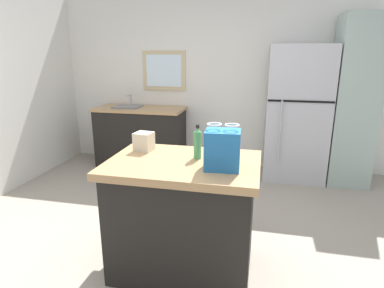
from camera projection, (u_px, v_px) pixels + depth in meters
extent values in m
plane|color=#9E9384|center=(187.00, 254.00, 2.83)|extent=(6.21, 6.21, 0.00)
cube|color=silver|center=(226.00, 82.00, 4.87)|extent=(5.17, 0.10, 2.57)
cube|color=#CCB78C|center=(164.00, 71.00, 4.97)|extent=(0.68, 0.04, 0.60)
cube|color=white|center=(164.00, 71.00, 4.95)|extent=(0.56, 0.02, 0.48)
cube|color=black|center=(184.00, 219.00, 2.56)|extent=(1.06, 0.73, 0.87)
cube|color=tan|center=(183.00, 165.00, 2.43)|extent=(1.14, 0.81, 0.06)
cube|color=#B7B7BC|center=(297.00, 114.00, 4.38)|extent=(0.82, 0.64, 1.82)
cube|color=black|center=(301.00, 101.00, 4.01)|extent=(0.80, 0.01, 0.02)
cylinder|color=#B7B7BC|center=(280.00, 132.00, 4.15)|extent=(0.02, 0.02, 0.82)
cube|color=#9EB2A8|center=(353.00, 103.00, 4.18)|extent=(0.52, 0.61, 2.18)
cube|color=black|center=(141.00, 138.00, 5.01)|extent=(1.31, 0.59, 0.87)
cube|color=tan|center=(140.00, 109.00, 4.89)|extent=(1.35, 0.63, 0.04)
cube|color=slate|center=(128.00, 110.00, 4.94)|extent=(0.40, 0.32, 0.14)
cylinder|color=#B7B7BC|center=(131.00, 100.00, 5.03)|extent=(0.03, 0.03, 0.18)
cylinder|color=#B7B7BC|center=(129.00, 95.00, 4.94)|extent=(0.02, 0.14, 0.02)
cube|color=#236BAD|center=(223.00, 150.00, 2.23)|extent=(0.25, 0.21, 0.28)
torus|color=white|center=(214.00, 124.00, 2.19)|extent=(0.11, 0.11, 0.01)
torus|color=white|center=(232.00, 125.00, 2.17)|extent=(0.11, 0.11, 0.01)
cube|color=beige|center=(144.00, 142.00, 2.66)|extent=(0.16, 0.15, 0.15)
cylinder|color=#4C9956|center=(197.00, 145.00, 2.46)|extent=(0.06, 0.06, 0.21)
cone|color=#4C9956|center=(198.00, 130.00, 2.43)|extent=(0.05, 0.05, 0.03)
cylinder|color=black|center=(198.00, 126.00, 2.42)|extent=(0.03, 0.03, 0.02)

